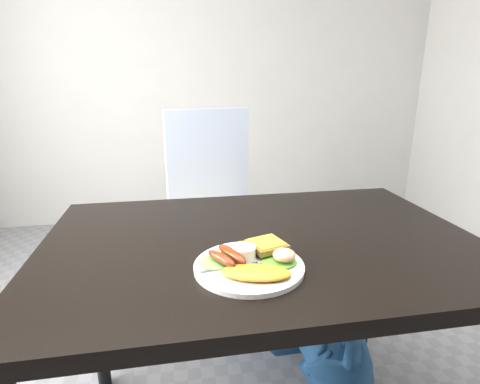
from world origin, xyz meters
TOP-DOWN VIEW (x-y plane):
  - room_back_panel at (0.00, 2.25)m, footprint 4.00×0.04m
  - dining_table at (0.00, 0.00)m, footprint 1.20×0.80m
  - dining_chair at (-0.05, 0.94)m, footprint 0.56×0.56m
  - person at (0.12, 0.76)m, footprint 0.65×0.53m
  - plate at (-0.07, -0.17)m, footprint 0.26×0.26m
  - lettuce_left at (-0.14, -0.15)m, footprint 0.12×0.11m
  - lettuce_right at (-0.00, -0.18)m, footprint 0.09×0.09m
  - omelette at (-0.07, -0.23)m, footprint 0.17×0.11m
  - sausage_a at (-0.14, -0.17)m, footprint 0.07×0.09m
  - sausage_b at (-0.11, -0.15)m, footprint 0.07×0.11m
  - ramekin at (-0.08, -0.15)m, footprint 0.07×0.07m
  - toast_a at (-0.05, -0.10)m, footprint 0.07×0.07m
  - toast_b at (-0.02, -0.12)m, footprint 0.10×0.10m
  - potato_salad at (0.01, -0.18)m, footprint 0.06×0.06m
  - fork at (-0.12, -0.19)m, footprint 0.14×0.03m

SIDE VIEW (x-z plane):
  - dining_chair at x=-0.05m, z-range 0.42..0.48m
  - dining_table at x=0.00m, z-range 0.71..0.75m
  - plate at x=-0.07m, z-range 0.75..0.76m
  - fork at x=-0.12m, z-range 0.76..0.77m
  - lettuce_right at x=0.00m, z-range 0.76..0.77m
  - lettuce_left at x=-0.14m, z-range 0.76..0.77m
  - toast_a at x=-0.05m, z-range 0.76..0.77m
  - omelette at x=-0.07m, z-range 0.76..0.78m
  - ramekin at x=-0.08m, z-range 0.76..0.80m
  - toast_b at x=-0.02m, z-range 0.77..0.79m
  - person at x=0.12m, z-range 0.00..1.56m
  - sausage_a at x=-0.14m, z-range 0.77..0.79m
  - sausage_b at x=-0.11m, z-range 0.77..0.80m
  - potato_salad at x=0.01m, z-range 0.77..0.80m
  - room_back_panel at x=0.00m, z-range 0.00..2.70m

